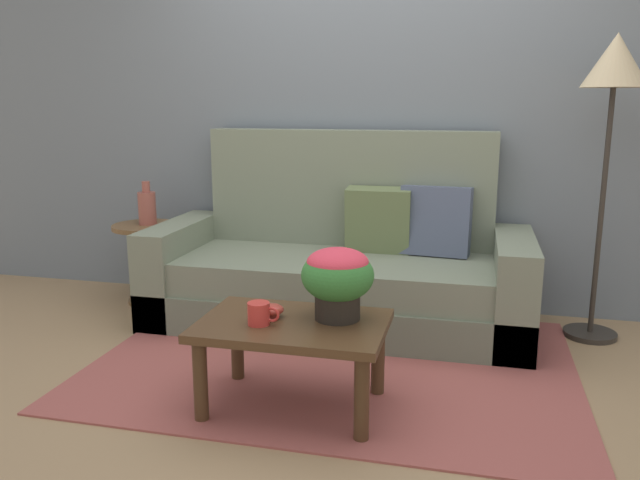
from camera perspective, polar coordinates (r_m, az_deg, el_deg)
ground_plane at (r=3.28m, az=0.75°, el=-11.80°), size 14.00×14.00×0.00m
wall_back at (r=4.22m, az=4.73°, el=12.17°), size 6.40×0.12×2.66m
area_rug at (r=3.39m, az=1.26°, el=-10.83°), size 2.43×1.77×0.01m
couch at (r=3.91m, az=2.01°, el=-2.54°), size 2.26×0.90×1.16m
coffee_table at (r=2.81m, az=-2.44°, el=-8.59°), size 0.81×0.55×0.40m
side_table at (r=4.41m, az=-15.22°, el=-0.76°), size 0.43×0.43×0.54m
floor_lamp at (r=3.84m, az=24.75°, el=12.38°), size 0.35×0.35×1.69m
potted_plant at (r=2.76m, az=1.58°, el=-3.25°), size 0.32×0.32×0.32m
coffee_mug at (r=2.75m, az=-5.44°, el=-6.57°), size 0.14×0.10×0.10m
snack_bowl at (r=2.84m, az=-4.37°, el=-6.26°), size 0.11×0.11×0.06m
table_vase at (r=4.36m, az=-15.20°, el=2.87°), size 0.12×0.12×0.29m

